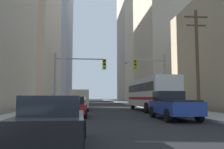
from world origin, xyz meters
name	(u,v)px	position (x,y,z in m)	size (l,w,h in m)	color
sidewalk_left	(67,104)	(-7.03, 50.00, 0.07)	(3.85, 160.00, 0.15)	#9E9E99
sidewalk_right	(131,103)	(7.03, 50.00, 0.07)	(3.85, 160.00, 0.15)	#9E9E99
city_bus	(150,93)	(4.29, 22.04, 1.93)	(2.90, 11.58, 3.40)	silver
pickup_truck_blue	(173,105)	(3.35, 12.51, 0.93)	(2.20, 5.41, 1.90)	navy
cargo_van_beige	(79,99)	(-3.35, 23.85, 1.29)	(2.16, 5.27, 2.26)	#C6B793
sedan_black	(53,121)	(-3.31, 4.22, 0.77)	(1.95, 4.25, 1.52)	black
sedan_red	(74,107)	(-3.35, 14.89, 0.77)	(1.95, 4.24, 1.52)	maroon
sedan_green	(82,102)	(-3.29, 30.12, 0.77)	(1.95, 4.22, 1.52)	#195938
sedan_grey	(82,101)	(-3.48, 37.68, 0.77)	(1.96, 4.27, 1.52)	slate
traffic_signal_near_left	(78,71)	(-3.40, 21.25, 4.11)	(5.27, 0.44, 6.00)	gray
traffic_signal_near_right	(151,73)	(4.25, 21.25, 4.03)	(3.45, 0.44, 6.00)	gray
utility_pole_right	(197,58)	(7.41, 17.21, 4.97)	(2.20, 0.28, 9.40)	brown
street_lamp_right	(135,79)	(5.46, 36.10, 4.52)	(2.26, 0.32, 7.50)	gray
building_left_mid_office	(15,37)	(-18.61, 49.82, 14.72)	(17.21, 23.45, 29.43)	#B7A893
building_left_far_tower	(37,40)	(-22.40, 89.21, 23.43)	(25.00, 29.34, 46.85)	#93939E
building_right_mid_block	(187,40)	(20.03, 48.49, 14.44)	(21.45, 19.19, 28.88)	#B7A893
building_right_far_highrise	(141,34)	(18.08, 88.85, 26.59)	(16.43, 24.70, 53.17)	#B7A893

